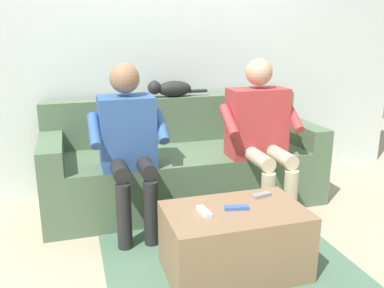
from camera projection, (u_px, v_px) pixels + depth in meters
ground_plane at (211, 239)px, 2.88m from camera, size 8.00×8.00×0.00m
back_wall at (169, 49)px, 3.64m from camera, size 4.72×0.06×2.49m
couch at (184, 167)px, 3.46m from camera, size 2.24×0.80×0.85m
coffee_table at (234, 241)px, 2.45m from camera, size 0.82×0.51×0.41m
person_left_seated at (261, 129)px, 3.14m from camera, size 0.60×0.58×1.20m
person_right_seated at (128, 138)px, 2.90m from camera, size 0.54×0.56×1.19m
cat_on_backrest at (170, 89)px, 3.55m from camera, size 0.53×0.14×0.15m
remote_blue at (236, 208)px, 2.40m from camera, size 0.15×0.07×0.02m
remote_gray at (261, 195)px, 2.57m from camera, size 0.13×0.07×0.02m
remote_white at (204, 212)px, 2.34m from camera, size 0.06×0.14×0.02m
floor_rug at (226, 259)px, 2.63m from camera, size 1.51×1.47×0.01m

